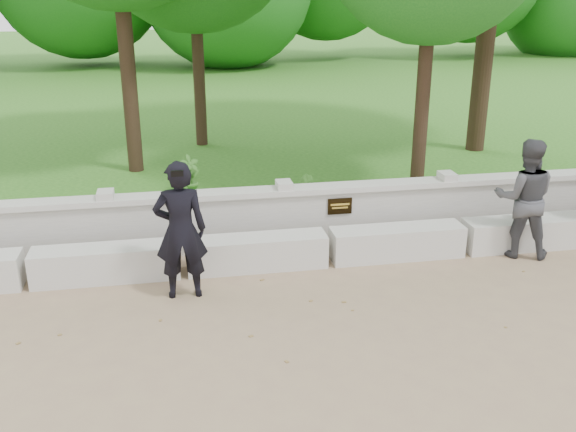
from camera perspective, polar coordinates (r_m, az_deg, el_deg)
The scene contains 9 objects.
ground at distance 7.41m, azimuth 7.14°, elevation -10.01°, with size 80.00×80.00×0.00m, color #8D7856.
lawn at distance 20.51m, azimuth -4.61°, elevation 9.99°, with size 40.00×22.00×0.25m, color #285918.
concrete_bench at distance 8.95m, azimuth 3.61°, elevation -2.79°, with size 11.90×0.45×0.45m.
parapet_wall at distance 9.49m, azimuth 2.64°, elevation 0.16°, with size 12.50×0.35×0.90m.
man_main at distance 7.86m, azimuth -9.54°, elevation -1.26°, with size 0.64×0.57×1.75m.
visitor_left at distance 9.56m, azimuth 20.26°, elevation 1.49°, with size 1.00×0.90×1.70m.
shrub_a at distance 11.14m, azimuth -8.63°, elevation 3.68°, with size 0.36×0.25×0.69m, color #397026.
shrub_b at distance 10.10m, azimuth 1.48°, elevation 1.94°, with size 0.33×0.27×0.60m, color #397026.
shrub_c at distance 11.58m, azimuth 21.33°, elevation 2.94°, with size 0.55×0.48×0.61m, color #397026.
Camera 1 is at (-2.04, -6.09, 3.70)m, focal length 40.00 mm.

